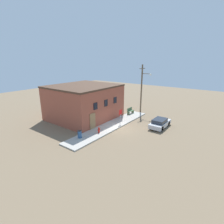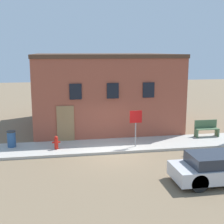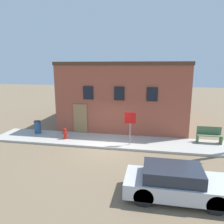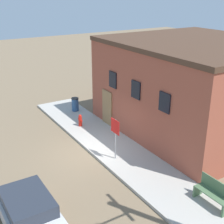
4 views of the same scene
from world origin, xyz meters
name	(u,v)px [view 2 (image 2 of 4)]	position (x,y,z in m)	size (l,w,h in m)	color
ground_plane	(114,154)	(0.00, 0.00, 0.00)	(80.00, 80.00, 0.00)	#7A664C
sidewalk	(110,146)	(0.00, 1.26, 0.07)	(15.46, 2.53, 0.14)	#B2ADA3
brick_building	(102,90)	(0.37, 6.78, 2.55)	(9.37, 8.64, 5.10)	#9E4C38
fire_hydrant	(56,143)	(-2.96, 0.97, 0.50)	(0.43, 0.20, 0.72)	red
stop_sign	(136,121)	(1.32, 0.69, 1.55)	(0.67, 0.06, 2.01)	gray
bench	(206,129)	(6.11, 1.97, 0.62)	(1.45, 0.44, 1.00)	#4C6B47
trash_bin	(11,139)	(-5.36, 1.80, 0.59)	(0.48, 0.48, 0.89)	#2D517F
parked_car	(218,168)	(3.55, -4.17, 0.60)	(3.87, 1.67, 1.22)	black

